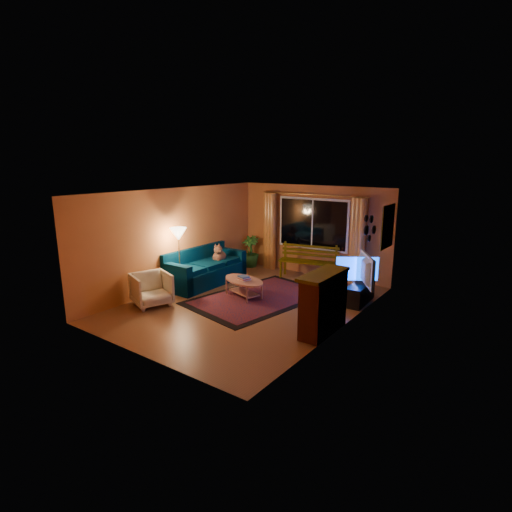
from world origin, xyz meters
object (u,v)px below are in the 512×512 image
Objects in this scene: sofa at (205,266)px; coffee_table at (244,288)px; floor_lamp at (180,260)px; tv_console at (360,293)px; bench at (308,270)px; armchair at (151,288)px.

sofa is 1.53m from coffee_table.
floor_lamp is 1.51× the size of tv_console.
coffee_table is at bearing 19.88° from floor_lamp.
bench reaches higher than coffee_table.
sofa is 1.91× the size of coffee_table.
armchair reaches higher than tv_console.
armchair is at bearing -79.45° from floor_lamp.
coffee_table is at bearing -155.33° from tv_console.
sofa is at bearing -168.93° from tv_console.
bench is at bearing 149.18° from tv_console.
bench is at bearing 44.60° from sofa.
bench is 1.51× the size of tv_console.
bench is 4.26m from armchair.
armchair is 2.11m from coffee_table.
floor_lamp is (-2.03, -2.78, 0.56)m from bench.
bench is at bearing -5.12° from armchair.
armchair is 0.67× the size of coffee_table.
armchair is at bearing -85.96° from sofa.
floor_lamp is at bearing -158.33° from tv_console.
sofa is 1.89m from armchair.
bench is 1.98× the size of armchair.
armchair is at bearing -129.83° from coffee_table.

